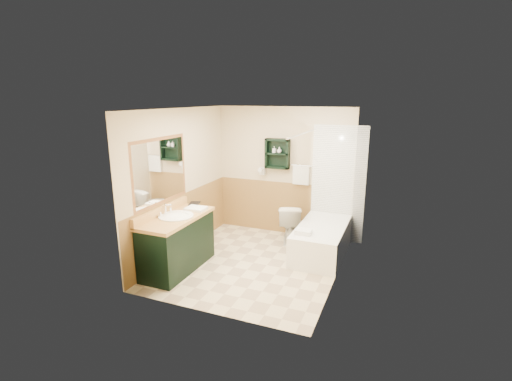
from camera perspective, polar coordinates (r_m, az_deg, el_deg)
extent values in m
plane|color=beige|center=(6.01, -0.39, -11.07)|extent=(3.00, 3.00, 0.00)
cube|color=#FFF4C7|center=(7.00, 4.34, 2.92)|extent=(2.60, 0.04, 2.40)
cube|color=#FFF4C7|center=(6.22, -11.73, 1.20)|extent=(0.04, 3.00, 2.40)
cube|color=#FFF4C7|center=(5.26, 13.00, -1.25)|extent=(0.04, 3.00, 2.40)
cube|color=white|center=(5.44, -0.43, 12.65)|extent=(2.60, 3.00, 0.04)
cube|color=black|center=(6.86, 3.30, 5.68)|extent=(0.45, 0.15, 0.55)
cylinder|color=silver|center=(6.00, 7.09, 8.68)|extent=(0.03, 1.60, 0.03)
cube|color=black|center=(5.79, -11.98, -7.89)|extent=(0.59, 1.33, 0.84)
cube|color=white|center=(6.31, 10.04, -7.55)|extent=(0.76, 1.50, 0.50)
imported|color=white|center=(6.78, 5.24, -4.97)|extent=(0.57, 0.79, 0.69)
cube|color=white|center=(5.91, -9.24, -2.76)|extent=(0.31, 0.24, 0.04)
imported|color=black|center=(6.21, -10.24, -1.06)|extent=(0.17, 0.07, 0.23)
cube|color=white|center=(5.82, 7.34, -6.31)|extent=(0.24, 0.20, 0.07)
imported|color=white|center=(6.87, 2.83, 6.05)|extent=(0.08, 0.13, 0.05)
imported|color=white|center=(6.84, 3.60, 6.14)|extent=(0.09, 0.12, 0.09)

